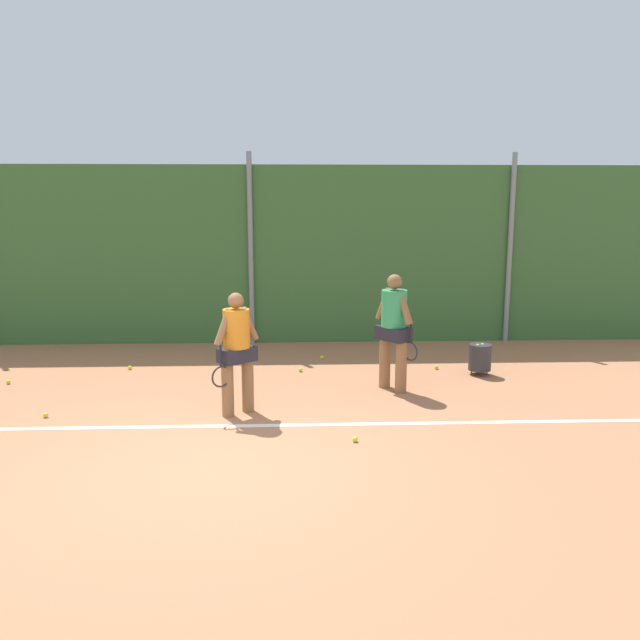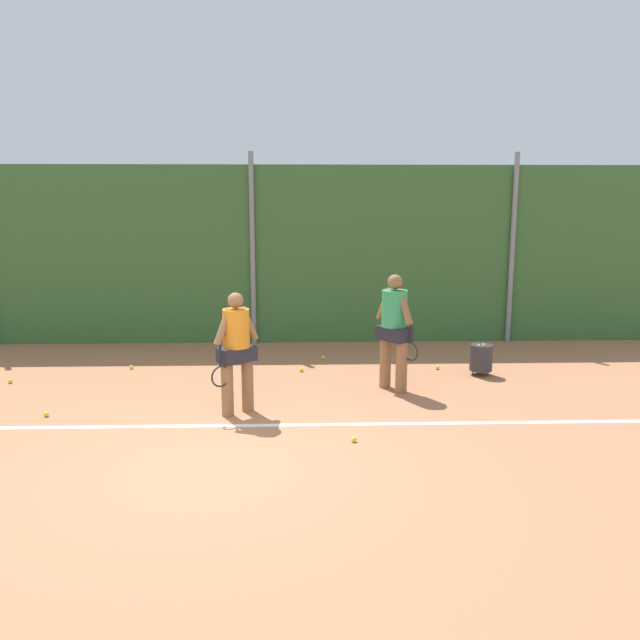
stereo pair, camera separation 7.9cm
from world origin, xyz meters
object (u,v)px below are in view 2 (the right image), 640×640
Objects in this scene: tennis_ball_4 at (301,370)px; tennis_ball_5 at (438,367)px; player_midcourt at (394,326)px; tennis_ball_2 at (10,381)px; tennis_ball_6 at (46,414)px; player_foreground_near at (236,347)px; tennis_ball_3 at (354,439)px; ball_hopper at (481,357)px; tennis_ball_0 at (323,357)px; tennis_ball_7 at (131,367)px.

tennis_ball_4 is 2.27m from tennis_ball_5.
player_midcourt is 26.11× the size of tennis_ball_2.
tennis_ball_2 and tennis_ball_4 have the same top height.
tennis_ball_6 is at bearing -53.86° from tennis_ball_2.
tennis_ball_5 is at bearing 175.97° from player_foreground_near.
player_foreground_near is 3.88m from tennis_ball_5.
player_foreground_near is 2.63m from tennis_ball_6.
tennis_ball_3 is at bearing -117.43° from tennis_ball_5.
tennis_ball_4 is at bearing 32.65° from tennis_ball_6.
tennis_ball_0 is (-2.50, 1.13, -0.26)m from ball_hopper.
tennis_ball_4 is (-2.89, 0.30, -0.26)m from ball_hopper.
tennis_ball_4 is (-1.36, 1.07, -0.93)m from player_midcourt.
tennis_ball_6 is at bearing -158.52° from tennis_ball_5.
tennis_ball_3 is at bearing -14.46° from tennis_ball_6.
tennis_ball_5 is (0.91, 1.14, -0.93)m from player_midcourt.
player_midcourt reaches higher than tennis_ball_2.
tennis_ball_5 is (6.76, 0.61, 0.00)m from tennis_ball_2.
tennis_ball_4 is 3.95m from tennis_ball_6.
tennis_ball_4 is (-0.39, -0.83, 0.00)m from tennis_ball_0.
player_foreground_near reaches higher than tennis_ball_0.
tennis_ball_0 is 1.00× the size of tennis_ball_7.
tennis_ball_2 is 1.00× the size of tennis_ball_6.
tennis_ball_0 and tennis_ball_4 have the same top height.
player_midcourt is 3.36× the size of ball_hopper.
tennis_ball_3 is at bearing -86.96° from tennis_ball_0.
player_midcourt is (2.20, 1.00, 0.06)m from player_foreground_near.
tennis_ball_2 and tennis_ball_5 have the same top height.
tennis_ball_6 is 1.00× the size of tennis_ball_7.
tennis_ball_7 is at bearing 135.37° from tennis_ball_3.
tennis_ball_5 is at bearing -22.01° from tennis_ball_0.
player_midcourt is 2.39m from tennis_ball_3.
ball_hopper is 0.76m from tennis_ball_5.
player_foreground_near is 3.27m from tennis_ball_0.
tennis_ball_0 is 1.00× the size of tennis_ball_5.
tennis_ball_4 and tennis_ball_6 have the same top height.
tennis_ball_6 is at bearing -113.87° from player_midcourt.
tennis_ball_3 is 1.00× the size of tennis_ball_7.
player_foreground_near is 24.42× the size of tennis_ball_4.
player_foreground_near is 4.18m from ball_hopper.
tennis_ball_5 and tennis_ball_7 have the same top height.
tennis_ball_0 is (1.23, 2.91, -0.87)m from player_foreground_near.
player_midcourt is 4.50m from tennis_ball_7.
tennis_ball_6 is (1.16, -1.59, 0.00)m from tennis_ball_2.
player_foreground_near is 3.19m from tennis_ball_7.
tennis_ball_4 is at bearing 174.10° from ball_hopper.
ball_hopper is at bearing 166.87° from player_foreground_near.
tennis_ball_5 is (-0.62, 0.37, -0.26)m from ball_hopper.
tennis_ball_2 is at bearing -164.31° from tennis_ball_0.
tennis_ball_0 is at bearing 64.82° from tennis_ball_4.
tennis_ball_2 is (-5.85, 0.53, -0.93)m from player_midcourt.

